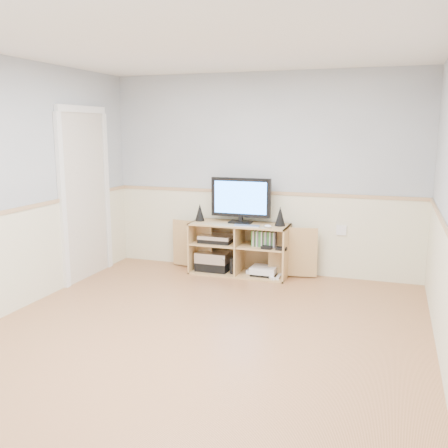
% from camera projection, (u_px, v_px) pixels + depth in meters
% --- Properties ---
extents(room, '(4.04, 4.54, 2.54)m').
position_uv_depth(room, '(195.00, 199.00, 4.32)').
color(room, tan).
rests_on(room, ground).
extents(media_cabinet, '(1.92, 0.46, 0.65)m').
position_uv_depth(media_cabinet, '(241.00, 247.00, 6.32)').
color(media_cabinet, tan).
rests_on(media_cabinet, floor).
extents(monitor, '(0.76, 0.18, 0.57)m').
position_uv_depth(monitor, '(241.00, 199.00, 6.20)').
color(monitor, black).
rests_on(monitor, media_cabinet).
extents(speaker_left, '(0.12, 0.12, 0.22)m').
position_uv_depth(speaker_left, '(200.00, 212.00, 6.38)').
color(speaker_left, black).
rests_on(speaker_left, media_cabinet).
extents(speaker_right, '(0.13, 0.13, 0.24)m').
position_uv_depth(speaker_right, '(280.00, 216.00, 6.05)').
color(speaker_right, black).
rests_on(speaker_right, media_cabinet).
extents(keyboard, '(0.32, 0.16, 0.01)m').
position_uv_depth(keyboard, '(247.00, 226.00, 6.04)').
color(keyboard, white).
rests_on(keyboard, media_cabinet).
extents(mouse, '(0.11, 0.09, 0.04)m').
position_uv_depth(mouse, '(268.00, 226.00, 5.95)').
color(mouse, white).
rests_on(mouse, media_cabinet).
extents(av_components, '(0.51, 0.31, 0.47)m').
position_uv_depth(av_components, '(215.00, 255.00, 6.40)').
color(av_components, black).
rests_on(av_components, media_cabinet).
extents(game_consoles, '(0.45, 0.30, 0.11)m').
position_uv_depth(game_consoles, '(263.00, 271.00, 6.21)').
color(game_consoles, white).
rests_on(game_consoles, media_cabinet).
extents(game_cases, '(0.30, 0.14, 0.19)m').
position_uv_depth(game_cases, '(264.00, 239.00, 6.12)').
color(game_cases, '#3F8C3F').
rests_on(game_cases, media_cabinet).
extents(wall_outlet, '(0.12, 0.03, 0.12)m').
position_uv_depth(wall_outlet, '(341.00, 230.00, 6.06)').
color(wall_outlet, white).
rests_on(wall_outlet, wall_back).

